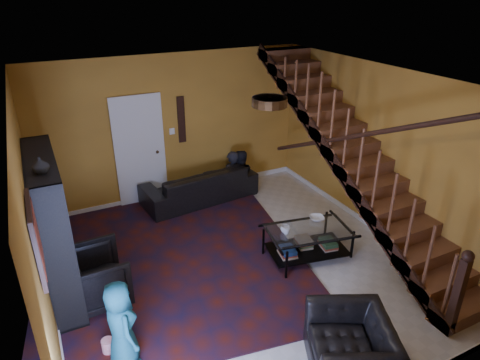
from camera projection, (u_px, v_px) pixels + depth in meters
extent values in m
plane|color=beige|center=(238.00, 266.00, 6.54)|extent=(5.50, 5.50, 0.00)
plane|color=#C1872B|center=(174.00, 128.00, 8.17)|extent=(5.20, 0.00, 5.20)
plane|color=#C1872B|center=(378.00, 305.00, 3.72)|extent=(5.20, 0.00, 5.20)
plane|color=#C1872B|center=(34.00, 227.00, 4.89)|extent=(0.00, 5.50, 5.50)
plane|color=#C1872B|center=(380.00, 153.00, 7.00)|extent=(0.00, 5.50, 5.50)
plane|color=white|center=(238.00, 82.00, 5.35)|extent=(5.50, 5.50, 0.00)
cube|color=silver|center=(178.00, 191.00, 8.73)|extent=(5.20, 0.02, 0.10)
cube|color=silver|center=(57.00, 317.00, 5.46)|extent=(0.02, 5.50, 0.10)
cube|color=#C1872B|center=(357.00, 162.00, 6.84)|extent=(0.95, 4.92, 2.83)
cube|color=black|center=(334.00, 162.00, 6.62)|extent=(0.04, 5.02, 3.02)
cylinder|color=black|center=(339.00, 135.00, 6.44)|extent=(0.07, 4.20, 2.44)
cube|color=black|center=(457.00, 298.00, 5.05)|extent=(0.10, 0.10, 1.10)
cube|color=black|center=(54.00, 228.00, 5.62)|extent=(0.35, 1.80, 2.00)
cube|color=black|center=(62.00, 266.00, 5.88)|extent=(0.35, 1.72, 0.03)
cube|color=black|center=(52.00, 218.00, 5.55)|extent=(0.35, 1.72, 0.03)
cube|color=silver|center=(140.00, 153.00, 8.03)|extent=(0.82, 0.05, 2.05)
cube|color=maroon|center=(36.00, 239.00, 4.02)|extent=(0.04, 0.74, 0.74)
cube|color=black|center=(181.00, 120.00, 8.15)|extent=(0.14, 0.03, 0.90)
cylinder|color=#3F2814|center=(270.00, 102.00, 4.73)|extent=(0.40, 0.40, 0.10)
cube|color=#3F120B|center=(170.00, 256.00, 6.76)|extent=(4.55, 5.01, 0.02)
imported|color=black|center=(200.00, 185.00, 8.38)|extent=(2.31, 1.09, 0.65)
imported|color=black|center=(95.00, 278.00, 5.66)|extent=(0.88, 0.85, 0.77)
imported|color=black|center=(350.00, 346.00, 4.69)|extent=(1.19, 1.25, 0.64)
imported|color=black|center=(232.00, 182.00, 8.77)|extent=(0.51, 0.36, 1.33)
imported|color=black|center=(239.00, 180.00, 8.84)|extent=(0.67, 0.53, 1.32)
imported|color=#184E5D|center=(121.00, 325.00, 4.66)|extent=(0.42, 0.58, 1.10)
cube|color=black|center=(286.00, 266.00, 6.15)|extent=(0.04, 0.04, 0.47)
cube|color=black|center=(352.00, 245.00, 6.64)|extent=(0.04, 0.04, 0.47)
cube|color=black|center=(263.00, 242.00, 6.70)|extent=(0.04, 0.04, 0.47)
cube|color=black|center=(326.00, 224.00, 7.19)|extent=(0.04, 0.04, 0.47)
cube|color=black|center=(307.00, 249.00, 6.72)|extent=(1.31, 0.90, 0.02)
cube|color=silver|center=(309.00, 230.00, 6.57)|extent=(1.38, 0.97, 0.02)
imported|color=#999999|center=(285.00, 229.00, 6.49)|extent=(0.16, 0.16, 0.10)
imported|color=#999999|center=(286.00, 231.00, 6.45)|extent=(0.13, 0.13, 0.10)
imported|color=#999999|center=(317.00, 218.00, 6.83)|extent=(0.30, 0.30, 0.06)
imported|color=#999999|center=(40.00, 165.00, 4.75)|extent=(0.18, 0.18, 0.19)
cylinder|color=red|center=(108.00, 346.00, 4.98)|extent=(0.16, 0.16, 0.16)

